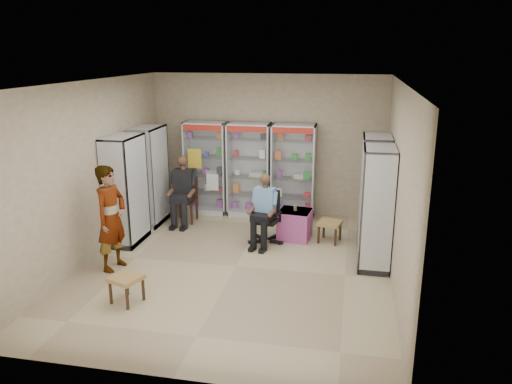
% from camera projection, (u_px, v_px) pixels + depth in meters
% --- Properties ---
extents(floor, '(6.00, 6.00, 0.00)m').
position_uv_depth(floor, '(236.00, 266.00, 8.31)').
color(floor, tan).
rests_on(floor, ground).
extents(room_shell, '(5.02, 6.02, 3.01)m').
position_uv_depth(room_shell, '(235.00, 150.00, 7.76)').
color(room_shell, tan).
rests_on(room_shell, ground).
extents(cabinet_back_left, '(0.90, 0.50, 2.00)m').
position_uv_depth(cabinet_back_left, '(207.00, 168.00, 10.85)').
color(cabinet_back_left, '#A7AAAE').
rests_on(cabinet_back_left, floor).
extents(cabinet_back_mid, '(0.90, 0.50, 2.00)m').
position_uv_depth(cabinet_back_mid, '(249.00, 170.00, 10.67)').
color(cabinet_back_mid, '#ACAEB4').
rests_on(cabinet_back_mid, floor).
extents(cabinet_back_right, '(0.90, 0.50, 2.00)m').
position_uv_depth(cabinet_back_right, '(293.00, 172.00, 10.49)').
color(cabinet_back_right, '#A0A2A6').
rests_on(cabinet_back_right, floor).
extents(cabinet_right_far, '(0.90, 0.50, 2.00)m').
position_uv_depth(cabinet_right_far, '(374.00, 190.00, 9.12)').
color(cabinet_right_far, silver).
rests_on(cabinet_right_far, floor).
extents(cabinet_right_near, '(0.90, 0.50, 2.00)m').
position_uv_depth(cabinet_right_near, '(376.00, 208.00, 8.09)').
color(cabinet_right_near, '#9FA0A6').
rests_on(cabinet_right_near, floor).
extents(cabinet_left_far, '(0.90, 0.50, 2.00)m').
position_uv_depth(cabinet_left_far, '(149.00, 176.00, 10.14)').
color(cabinet_left_far, '#A8A9AF').
rests_on(cabinet_left_far, floor).
extents(cabinet_left_near, '(0.90, 0.50, 2.00)m').
position_uv_depth(cabinet_left_near, '(126.00, 190.00, 9.11)').
color(cabinet_left_near, silver).
rests_on(cabinet_left_near, floor).
extents(wooden_chair, '(0.42, 0.42, 0.94)m').
position_uv_depth(wooden_chair, '(186.00, 200.00, 10.35)').
color(wooden_chair, black).
rests_on(wooden_chair, floor).
extents(seated_customer, '(0.44, 0.60, 1.34)m').
position_uv_depth(seated_customer, '(184.00, 191.00, 10.25)').
color(seated_customer, black).
rests_on(seated_customer, floor).
extents(office_chair, '(0.63, 0.63, 0.99)m').
position_uv_depth(office_chair, '(266.00, 218.00, 9.20)').
color(office_chair, black).
rests_on(office_chair, floor).
extents(seated_shopkeeper, '(0.51, 0.64, 1.26)m').
position_uv_depth(seated_shopkeeper, '(265.00, 211.00, 9.11)').
color(seated_shopkeeper, '#79AFF0').
rests_on(seated_shopkeeper, floor).
extents(pink_trunk, '(0.64, 0.62, 0.56)m').
position_uv_depth(pink_trunk, '(295.00, 225.00, 9.46)').
color(pink_trunk, '#B94A97').
rests_on(pink_trunk, floor).
extents(tea_glass, '(0.07, 0.07, 0.10)m').
position_uv_depth(tea_glass, '(295.00, 208.00, 9.38)').
color(tea_glass, '#613008').
rests_on(tea_glass, pink_trunk).
extents(woven_stool_a, '(0.48, 0.48, 0.40)m').
position_uv_depth(woven_stool_a, '(330.00, 232.00, 9.31)').
color(woven_stool_a, '#AC8148').
rests_on(woven_stool_a, floor).
extents(woven_stool_b, '(0.51, 0.51, 0.40)m').
position_uv_depth(woven_stool_b, '(127.00, 289.00, 7.09)').
color(woven_stool_b, '#AF924A').
rests_on(woven_stool_b, floor).
extents(standing_man, '(0.53, 0.70, 1.74)m').
position_uv_depth(standing_man, '(111.00, 218.00, 8.01)').
color(standing_man, '#9B9A9D').
rests_on(standing_man, floor).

